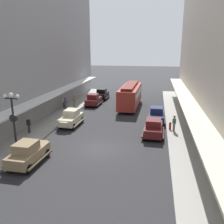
# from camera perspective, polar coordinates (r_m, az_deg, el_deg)

# --- Properties ---
(ground_plane) EXTENTS (200.00, 200.00, 0.00)m
(ground_plane) POSITION_cam_1_polar(r_m,az_deg,el_deg) (21.46, -2.98, -8.77)
(ground_plane) COLOR #2D2D30
(sidewalk_left) EXTENTS (3.00, 60.00, 0.15)m
(sidewalk_left) POSITION_cam_1_polar(r_m,az_deg,el_deg) (24.20, -20.64, -6.74)
(sidewalk_left) COLOR #A8A59E
(sidewalk_left) RESTS_ON ground
(sidewalk_right) EXTENTS (3.00, 60.00, 0.15)m
(sidewalk_right) POSITION_cam_1_polar(r_m,az_deg,el_deg) (21.11, 17.55, -9.71)
(sidewalk_right) COLOR #A8A59E
(sidewalk_right) RESTS_ON ground
(parked_car_0) EXTENTS (2.26, 4.30, 1.84)m
(parked_car_0) POSITION_cam_1_polar(r_m,az_deg,el_deg) (19.58, -19.36, -9.07)
(parked_car_0) COLOR #997F5B
(parked_car_0) RESTS_ON ground
(parked_car_1) EXTENTS (2.24, 4.30, 1.84)m
(parked_car_1) POSITION_cam_1_polar(r_m,az_deg,el_deg) (27.77, -9.70, -1.30)
(parked_car_1) COLOR beige
(parked_car_1) RESTS_ON ground
(parked_car_2) EXTENTS (2.21, 4.29, 1.84)m
(parked_car_2) POSITION_cam_1_polar(r_m,az_deg,el_deg) (28.92, 10.54, -0.68)
(parked_car_2) COLOR #19234C
(parked_car_2) RESTS_ON ground
(parked_car_3) EXTENTS (2.25, 4.30, 1.84)m
(parked_car_3) POSITION_cam_1_polar(r_m,az_deg,el_deg) (37.01, -4.43, 2.98)
(parked_car_3) COLOR #591919
(parked_car_3) RESTS_ON ground
(parked_car_4) EXTENTS (2.24, 4.30, 1.84)m
(parked_car_4) POSITION_cam_1_polar(r_m,az_deg,el_deg) (24.41, 9.86, -3.61)
(parked_car_4) COLOR #591919
(parked_car_4) RESTS_ON ground
(parked_car_5) EXTENTS (2.15, 4.27, 1.84)m
(parked_car_5) POSITION_cam_1_polar(r_m,az_deg,el_deg) (41.65, -2.40, 4.38)
(parked_car_5) COLOR black
(parked_car_5) RESTS_ON ground
(streetcar) EXTENTS (2.69, 9.65, 3.46)m
(streetcar) POSITION_cam_1_polar(r_m,az_deg,el_deg) (35.83, 4.37, 4.15)
(streetcar) COLOR #A52D23
(streetcar) RESTS_ON ground
(lamp_post_with_clock) EXTENTS (1.42, 0.44, 5.16)m
(lamp_post_with_clock) POSITION_cam_1_polar(r_m,az_deg,el_deg) (20.67, -22.37, -2.05)
(lamp_post_with_clock) COLOR black
(lamp_post_with_clock) RESTS_ON sidewalk_left
(fire_hydrant) EXTENTS (0.24, 0.24, 0.82)m
(fire_hydrant) POSITION_cam_1_polar(r_m,az_deg,el_deg) (26.48, 13.69, -3.20)
(fire_hydrant) COLOR #B21E19
(fire_hydrant) RESTS_ON sidewalk_right
(pedestrian_0) EXTENTS (0.36, 0.24, 1.64)m
(pedestrian_0) POSITION_cam_1_polar(r_m,az_deg,el_deg) (26.03, -19.24, -2.96)
(pedestrian_0) COLOR #2D2D33
(pedestrian_0) RESTS_ON sidewalk_left
(pedestrian_1) EXTENTS (0.36, 0.28, 1.67)m
(pedestrian_1) POSITION_cam_1_polar(r_m,az_deg,el_deg) (25.87, 14.60, -2.65)
(pedestrian_1) COLOR slate
(pedestrian_1) RESTS_ON sidewalk_right
(pedestrian_2) EXTENTS (0.36, 0.28, 1.67)m
(pedestrian_2) POSITION_cam_1_polar(r_m,az_deg,el_deg) (34.40, -11.09, 1.93)
(pedestrian_2) COLOR #4C4238
(pedestrian_2) RESTS_ON sidewalk_left
(pedestrian_3) EXTENTS (0.36, 0.24, 1.64)m
(pedestrian_3) POSITION_cam_1_polar(r_m,az_deg,el_deg) (35.56, -11.48, 2.30)
(pedestrian_3) COLOR #2D2D33
(pedestrian_3) RESTS_ON sidewalk_left
(pedestrian_4) EXTENTS (0.36, 0.28, 1.67)m
(pedestrian_4) POSITION_cam_1_polar(r_m,az_deg,el_deg) (35.39, -8.99, 2.39)
(pedestrian_4) COLOR slate
(pedestrian_4) RESTS_ON sidewalk_left
(pedestrian_5) EXTENTS (0.36, 0.24, 1.64)m
(pedestrian_5) POSITION_cam_1_polar(r_m,az_deg,el_deg) (24.33, 19.04, -4.19)
(pedestrian_5) COLOR #4C4238
(pedestrian_5) RESTS_ON sidewalk_right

